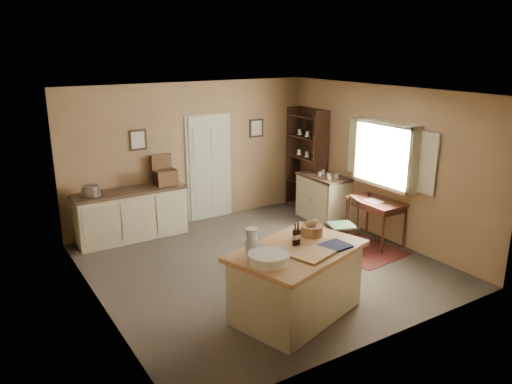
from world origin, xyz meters
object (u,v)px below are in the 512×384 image
work_island (296,280)px  desk_chair (342,227)px  sideboard (132,213)px  shelving_unit (308,160)px  writing_desk (376,206)px  right_cabinet (323,197)px

work_island → desk_chair: 2.17m
work_island → desk_chair: work_island is taller
sideboard → shelving_unit: bearing=-4.8°
writing_desk → shelving_unit: bearing=85.8°
desk_chair → right_cabinet: size_ratio=0.87×
sideboard → desk_chair: 3.69m
sideboard → shelving_unit: shelving_unit is taller
writing_desk → desk_chair: (-0.83, -0.07, -0.21)m
sideboard → work_island: bearing=-76.3°
work_island → writing_desk: size_ratio=2.00×
sideboard → shelving_unit: 3.75m
writing_desk → right_cabinet: 1.44m
desk_chair → right_cabinet: (0.83, 1.49, -0.01)m
right_cabinet → writing_desk: bearing=-90.0°
writing_desk → desk_chair: desk_chair is taller
work_island → shelving_unit: bearing=33.1°
right_cabinet → shelving_unit: (0.16, 0.70, 0.60)m
sideboard → writing_desk: sideboard is taller
desk_chair → writing_desk: bearing=24.0°
writing_desk → right_cabinet: size_ratio=0.91×
sideboard → shelving_unit: (3.70, -0.31, 0.58)m
work_island → right_cabinet: size_ratio=1.81×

